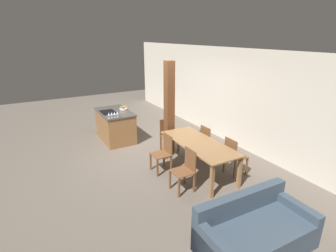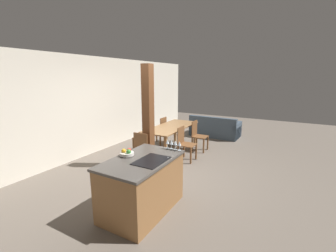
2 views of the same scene
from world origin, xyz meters
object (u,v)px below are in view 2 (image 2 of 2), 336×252
Objects in this scene: wine_glass_far at (171,143)px; dining_chair_near_right at (198,135)px; dining_table at (171,130)px; dining_chair_far_left at (144,137)px; kitchen_island at (142,185)px; dining_chair_head_end at (144,149)px; wine_glass_end at (167,142)px; wine_glass_middle at (175,143)px; wine_glass_near at (179,144)px; couch at (215,129)px; fruit_bowl at (127,153)px; dining_chair_near_left at (185,143)px; timber_post at (148,117)px; dining_chair_far_right at (160,130)px.

dining_chair_near_right is at bearing 11.47° from wine_glass_far.
dining_table is 2.32× the size of dining_chair_far_left.
dining_chair_head_end is at bearing 34.32° from kitchen_island.
wine_glass_end is 2.52m from dining_table.
wine_glass_middle reaches higher than dining_chair_head_end.
wine_glass_near is 0.09× the size of couch.
fruit_bowl is 0.26× the size of dining_chair_near_left.
dining_chair_near_right is at bearing 1.13° from fruit_bowl.
dining_chair_near_right is at bearing 5.99° from kitchen_island.
fruit_bowl is at bearing 115.98° from dining_chair_head_end.
fruit_bowl is 0.85m from wine_glass_middle.
dining_chair_head_end is at bearing 55.17° from wine_glass_far.
couch is (2.74, -1.24, -0.20)m from dining_chair_far_left.
fruit_bowl is at bearing -157.61° from timber_post.
dining_chair_near_left is at bearing 92.59° from couch.
couch is at bearing 1.15° from dining_chair_near_left.
wine_glass_near reaches higher than dining_chair_far_left.
kitchen_island is 0.86m from wine_glass_end.
wine_glass_end is at bearing 98.04° from couch.
timber_post is (0.98, 1.14, 0.20)m from wine_glass_far.
fruit_bowl is at bearing 138.75° from wine_glass_middle.
dining_chair_near_left is (2.40, 0.35, 0.01)m from kitchen_island.
wine_glass_middle is at bearing -41.25° from fruit_bowl.
wine_glass_near is (0.63, -0.35, 0.57)m from kitchen_island.
wine_glass_middle is at bearing 146.87° from dining_chair_head_end.
dining_table is (2.23, 1.19, -0.37)m from wine_glass_far.
dining_chair_near_right is (2.69, 0.47, -0.56)m from wine_glass_end.
kitchen_island is 8.61× the size of wine_glass_middle.
timber_post reaches higher than dining_table.
dining_chair_head_end is at bearing 53.32° from wine_glass_end.
dining_chair_near_left is at bearing -124.78° from dining_chair_head_end.
wine_glass_end is 4.60m from couch.
dining_chair_near_right is (2.69, 0.70, -0.56)m from wine_glass_near.
kitchen_island is 0.87m from wine_glass_far.
wine_glass_near reaches higher than dining_table.
wine_glass_middle is at bearing 47.43° from dining_chair_far_left.
dining_chair_near_left is at bearing 1.56° from fruit_bowl.
dining_chair_far_left is (1.77, 1.76, -0.56)m from wine_glass_end.
wine_glass_middle is at bearing -90.00° from wine_glass_far.
dining_chair_near_left is at bearing 90.00° from dining_chair_far_left.
wine_glass_end is 0.18× the size of dining_chair_far_right.
dining_chair_near_right reaches higher than dining_table.
dining_chair_far_left is at bearing 48.58° from wine_glass_near.
wine_glass_end reaches higher than fruit_bowl.
wine_glass_end is at bearing 143.32° from dining_chair_head_end.
dining_chair_near_right and dining_chair_far_right have the same top height.
couch is (1.82, -1.24, -0.20)m from dining_chair_far_right.
dining_chair_near_right is 1.59m from dining_chair_far_left.
dining_chair_far_left is at bearing 29.59° from fruit_bowl.
kitchen_island is at bearing 169.36° from wine_glass_end.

